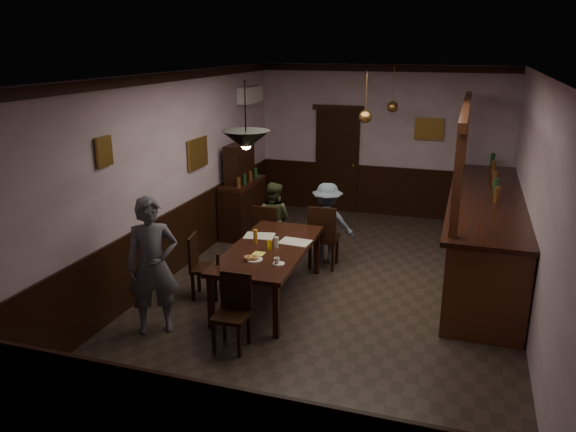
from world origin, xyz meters
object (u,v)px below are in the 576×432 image
at_px(person_standing, 153,266).
at_px(sideboard, 242,198).
at_px(dining_table, 269,252).
at_px(chair_side, 201,263).
at_px(soda_can, 269,245).
at_px(person_seated_left, 273,220).
at_px(coffee_cup, 277,261).
at_px(pendant_brass_far, 392,107).
at_px(pendant_iron, 246,140).
at_px(person_seated_right, 327,223).
at_px(chair_near, 233,308).
at_px(bar_counter, 484,233).
at_px(chair_far_right, 323,234).
at_px(chair_far_left, 267,231).
at_px(pendant_brass_mid, 365,117).

distance_m(person_standing, sideboard, 3.80).
xyz_separation_m(dining_table, chair_side, (-0.92, -0.24, -0.19)).
xyz_separation_m(chair_side, soda_can, (0.94, 0.16, 0.32)).
relative_size(person_seated_left, coffee_cup, 15.72).
bearing_deg(chair_side, soda_can, -92.14).
relative_size(person_standing, pendant_brass_far, 2.08).
bearing_deg(person_standing, pendant_iron, -7.95).
height_order(person_standing, person_seated_right, person_standing).
height_order(chair_near, sideboard, sideboard).
relative_size(dining_table, sideboard, 1.33).
bearing_deg(bar_counter, pendant_brass_far, 135.05).
xyz_separation_m(dining_table, coffee_cup, (0.30, -0.55, 0.11)).
height_order(person_seated_right, pendant_brass_far, pendant_brass_far).
height_order(chair_far_right, person_seated_right, person_seated_right).
xyz_separation_m(chair_far_left, chair_side, (-0.43, -1.50, -0.03)).
xyz_separation_m(sideboard, bar_counter, (4.20, -0.67, -0.03)).
xyz_separation_m(person_seated_left, soda_can, (0.52, -1.61, 0.18)).
bearing_deg(pendant_iron, pendant_brass_mid, 72.82).
distance_m(chair_near, person_seated_left, 2.92).
bearing_deg(sideboard, person_seated_left, -45.54).
bearing_deg(dining_table, chair_far_right, 71.92).
bearing_deg(person_seated_right, person_seated_left, -6.75).
height_order(chair_near, soda_can, chair_near).
bearing_deg(chair_side, person_seated_right, -48.37).
xyz_separation_m(chair_far_right, chair_near, (-0.38, -2.60, -0.08)).
distance_m(person_standing, pendant_brass_far, 5.43).
height_order(dining_table, soda_can, soda_can).
relative_size(chair_far_left, soda_can, 7.94).
height_order(soda_can, pendant_brass_mid, pendant_brass_mid).
distance_m(chair_far_right, pendant_brass_far, 2.91).
xyz_separation_m(chair_side, bar_counter, (3.69, 2.07, 0.15)).
distance_m(sideboard, bar_counter, 4.26).
distance_m(dining_table, soda_can, 0.15).
bearing_deg(sideboard, chair_near, -69.00).
bearing_deg(pendant_brass_far, bar_counter, -44.95).
bearing_deg(chair_far_right, pendant_brass_mid, -126.10).
relative_size(person_seated_right, sideboard, 0.78).
relative_size(chair_far_right, bar_counter, 0.22).
height_order(chair_far_right, person_seated_left, person_seated_left).
relative_size(chair_side, person_seated_right, 0.69).
bearing_deg(sideboard, pendant_brass_mid, -12.69).
bearing_deg(dining_table, person_seated_right, 75.36).
relative_size(chair_near, pendant_iron, 1.12).
xyz_separation_m(dining_table, pendant_brass_mid, (0.88, 1.97, 1.61)).
height_order(chair_near, pendant_brass_far, pendant_brass_far).
bearing_deg(person_standing, bar_counter, 6.65).
bearing_deg(chair_side, sideboard, -1.35).
xyz_separation_m(chair_far_left, soda_can, (0.52, -1.33, 0.29)).
bearing_deg(chair_near, sideboard, 109.43).
bearing_deg(person_seated_left, sideboard, -38.94).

